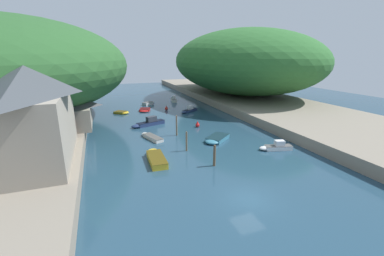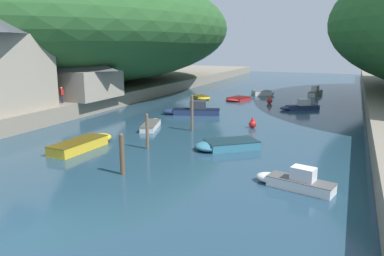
# 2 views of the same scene
# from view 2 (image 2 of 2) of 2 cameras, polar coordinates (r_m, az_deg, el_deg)

# --- Properties ---
(water_surface) EXTENTS (130.00, 130.00, 0.00)m
(water_surface) POSITION_cam_2_polar(r_m,az_deg,el_deg) (43.05, 6.30, 2.40)
(water_surface) COLOR #234256
(water_surface) RESTS_ON ground
(left_bank) EXTENTS (22.00, 120.00, 1.60)m
(left_bank) POSITION_cam_2_polar(r_m,az_deg,el_deg) (55.44, -19.14, 4.91)
(left_bank) COLOR gray
(left_bank) RESTS_ON ground
(hillside_left) EXTENTS (40.58, 56.81, 16.93)m
(hillside_left) POSITION_cam_2_polar(r_m,az_deg,el_deg) (62.14, -15.25, 14.51)
(hillside_left) COLOR #285628
(hillside_left) RESTS_ON left_bank
(boathouse_shed) EXTENTS (7.69, 7.80, 5.10)m
(boathouse_shed) POSITION_cam_2_polar(r_m,az_deg,el_deg) (44.87, -16.79, 7.82)
(boathouse_shed) COLOR gray
(boathouse_shed) RESTS_ON left_bank
(boat_open_rowboat) EXTENTS (2.75, 5.18, 0.52)m
(boat_open_rowboat) POSITION_cam_2_polar(r_m,az_deg,el_deg) (35.35, -6.14, 0.57)
(boat_open_rowboat) COLOR silver
(boat_open_rowboat) RESTS_ON water_surface
(boat_near_quay) EXTENTS (4.62, 3.75, 1.27)m
(boat_near_quay) POSITION_cam_2_polar(r_m,az_deg,el_deg) (46.26, 16.01, 3.17)
(boat_near_quay) COLOR navy
(boat_near_quay) RESTS_ON water_surface
(boat_moored_right) EXTENTS (3.09, 4.25, 0.41)m
(boat_moored_right) POSITION_cam_2_polar(r_m,az_deg,el_deg) (52.20, 6.88, 4.42)
(boat_moored_right) COLOR red
(boat_moored_right) RESTS_ON water_surface
(boat_navy_launch) EXTENTS (3.48, 3.37, 0.46)m
(boat_navy_launch) POSITION_cam_2_polar(r_m,az_deg,el_deg) (52.93, 1.43, 4.65)
(boat_navy_launch) COLOR gold
(boat_navy_launch) RESTS_ON water_surface
(boat_white_cruiser) EXTENTS (6.41, 3.39, 1.56)m
(boat_white_cruiser) POSITION_cam_2_polar(r_m,az_deg,el_deg) (41.22, -0.16, 2.69)
(boat_white_cruiser) COLOR navy
(boat_white_cruiser) RESTS_ON water_surface
(boat_small_dinghy) EXTENTS (3.60, 3.21, 0.73)m
(boat_small_dinghy) POSITION_cam_2_polar(r_m,az_deg,el_deg) (58.12, 10.96, 5.28)
(boat_small_dinghy) COLOR white
(boat_small_dinghy) RESTS_ON water_surface
(boat_far_right_bank) EXTENTS (4.52, 2.15, 1.28)m
(boat_far_right_bank) POSITION_cam_2_polar(r_m,az_deg,el_deg) (21.15, 15.16, -7.81)
(boat_far_right_bank) COLOR white
(boat_far_right_bank) RESTS_ON water_surface
(boat_yellow_tender) EXTENTS (1.95, 5.92, 0.73)m
(boat_yellow_tender) POSITION_cam_2_polar(r_m,az_deg,el_deg) (29.25, -15.96, -2.21)
(boat_yellow_tender) COLOR gold
(boat_yellow_tender) RESTS_ON water_surface
(boat_red_skiff) EXTENTS (1.93, 5.58, 1.56)m
(boat_red_skiff) POSITION_cam_2_polar(r_m,az_deg,el_deg) (60.12, 18.40, 5.22)
(boat_red_skiff) COLOR silver
(boat_red_skiff) RESTS_ON water_surface
(boat_cabin_cruiser) EXTENTS (4.99, 4.67, 0.63)m
(boat_cabin_cruiser) POSITION_cam_2_polar(r_m,az_deg,el_deg) (27.90, 4.96, -2.59)
(boat_cabin_cruiser) COLOR teal
(boat_cabin_cruiser) RESTS_ON water_surface
(mooring_post_nearest) EXTENTS (0.29, 0.29, 2.53)m
(mooring_post_nearest) POSITION_cam_2_polar(r_m,az_deg,el_deg) (22.60, -10.62, -3.90)
(mooring_post_nearest) COLOR brown
(mooring_post_nearest) RESTS_ON water_surface
(mooring_post_second) EXTENTS (0.23, 0.23, 2.67)m
(mooring_post_second) POSITION_cam_2_polar(r_m,az_deg,el_deg) (27.81, -6.85, -0.49)
(mooring_post_second) COLOR brown
(mooring_post_second) RESTS_ON water_surface
(mooring_post_middle) EXTENTS (0.24, 0.24, 3.22)m
(mooring_post_middle) POSITION_cam_2_polar(r_m,az_deg,el_deg) (33.37, -0.00, 2.30)
(mooring_post_middle) COLOR brown
(mooring_post_middle) RESTS_ON water_surface
(channel_buoy_near) EXTENTS (0.72, 0.72, 1.08)m
(channel_buoy_near) POSITION_cam_2_polar(r_m,az_deg,el_deg) (35.15, 9.22, 0.68)
(channel_buoy_near) COLOR red
(channel_buoy_near) RESTS_ON water_surface
(channel_buoy_far) EXTENTS (0.72, 0.72, 1.07)m
(channel_buoy_far) POSITION_cam_2_polar(r_m,az_deg,el_deg) (50.10, 11.75, 4.15)
(channel_buoy_far) COLOR red
(channel_buoy_far) RESTS_ON water_surface
(person_on_quay) EXTENTS (0.28, 0.41, 1.69)m
(person_on_quay) POSITION_cam_2_polar(r_m,az_deg,el_deg) (40.26, -21.20, 4.62)
(person_on_quay) COLOR #282D3D
(person_on_quay) RESTS_ON left_bank
(person_by_boathouse) EXTENTS (0.23, 0.38, 1.69)m
(person_by_boathouse) POSITION_cam_2_polar(r_m,az_deg,el_deg) (41.35, -19.25, 4.96)
(person_by_boathouse) COLOR #282D3D
(person_by_boathouse) RESTS_ON left_bank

